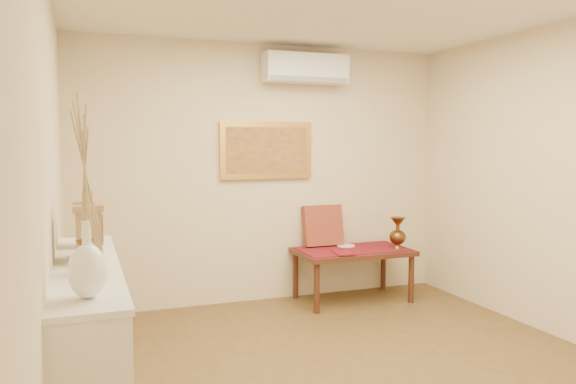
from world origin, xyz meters
name	(u,v)px	position (x,y,z in m)	size (l,w,h in m)	color
floor	(365,382)	(0.00, 0.00, 0.00)	(4.50, 4.50, 0.00)	brown
wall_back	(266,174)	(0.00, 2.25, 1.35)	(4.00, 0.02, 2.70)	beige
wall_left	(50,201)	(-2.00, 0.00, 1.35)	(0.02, 4.50, 2.70)	beige
white_vase	(85,199)	(-1.82, -0.76, 1.43)	(0.17, 0.17, 0.90)	white
candlestick	(91,261)	(-1.80, -0.39, 1.08)	(0.09, 0.09, 0.19)	silver
brass_urn_small	(85,252)	(-1.83, -0.25, 1.10)	(0.10, 0.10, 0.23)	brown
table_cloth	(353,249)	(0.85, 1.88, 0.55)	(1.14, 0.59, 0.01)	maroon
brass_urn_tall	(398,229)	(1.32, 1.76, 0.76)	(0.18, 0.18, 0.40)	brown
plate	(346,246)	(0.85, 2.04, 0.56)	(0.20, 0.20, 0.01)	white
menu	(344,253)	(0.65, 1.68, 0.56)	(0.18, 0.25, 0.01)	maroon
cushion	(323,226)	(0.62, 2.16, 0.78)	(0.44, 0.10, 0.44)	maroon
display_ledge	(88,347)	(-1.82, 0.00, 0.49)	(0.37, 2.02, 0.98)	white
mantel_clock	(89,231)	(-1.80, 0.13, 1.15)	(0.17, 0.36, 0.41)	#9D7C51
wooden_chest	(89,228)	(-1.80, 0.59, 1.10)	(0.16, 0.21, 0.24)	#9D7C51
low_table	(353,255)	(0.85, 1.88, 0.48)	(1.20, 0.70, 0.55)	#462115
painting	(266,150)	(0.00, 2.22, 1.60)	(1.00, 0.06, 0.60)	#C28F3E
ac_unit	(306,69)	(0.40, 2.12, 2.45)	(0.90, 0.25, 0.30)	white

